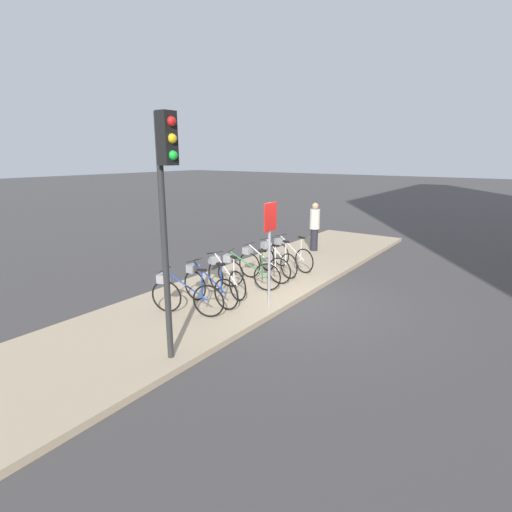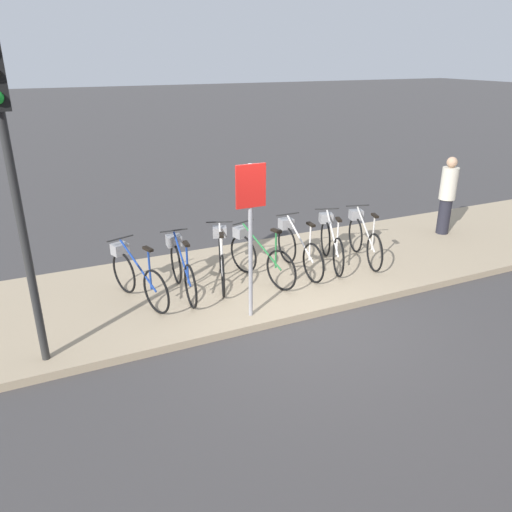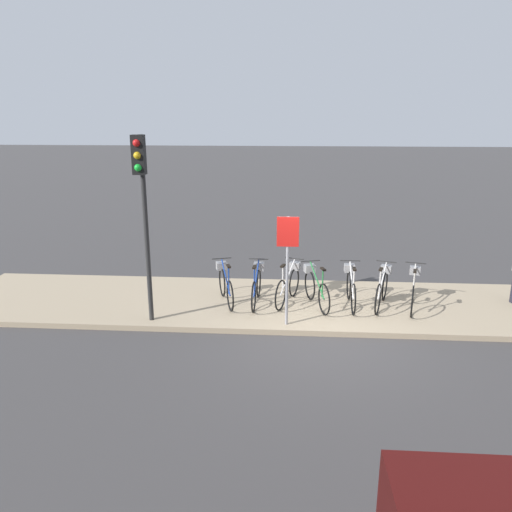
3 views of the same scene
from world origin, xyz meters
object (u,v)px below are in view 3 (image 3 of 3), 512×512
(parked_bicycle_1, at_px, (257,284))
(sign_post, at_px, (288,253))
(parked_bicycle_2, at_px, (289,283))
(parked_bicycle_6, at_px, (413,289))
(parked_bicycle_3, at_px, (315,287))
(parked_bicycle_5, at_px, (382,287))
(parked_bicycle_4, at_px, (351,286))
(traffic_light, at_px, (142,192))
(parked_bicycle_0, at_px, (225,284))

(parked_bicycle_1, height_order, sign_post, sign_post)
(parked_bicycle_2, xyz_separation_m, parked_bicycle_6, (2.80, -0.18, 0.00))
(parked_bicycle_3, relative_size, parked_bicycle_5, 1.01)
(parked_bicycle_6, bearing_deg, parked_bicycle_1, 179.13)
(parked_bicycle_3, height_order, parked_bicycle_4, same)
(traffic_light, bearing_deg, parked_bicycle_6, 11.85)
(parked_bicycle_3, bearing_deg, parked_bicycle_1, 177.45)
(parked_bicycle_1, xyz_separation_m, parked_bicycle_5, (2.86, 0.02, 0.00))
(parked_bicycle_5, bearing_deg, parked_bicycle_4, -179.45)
(parked_bicycle_6, bearing_deg, parked_bicycle_0, 179.21)
(parked_bicycle_0, xyz_separation_m, parked_bicycle_1, (0.73, -0.01, 0.00))
(parked_bicycle_1, relative_size, parked_bicycle_4, 1.00)
(parked_bicycle_4, bearing_deg, parked_bicycle_5, 0.55)
(parked_bicycle_6, distance_m, sign_post, 3.26)
(parked_bicycle_2, xyz_separation_m, traffic_light, (-2.92, -1.37, 2.31))
(parked_bicycle_2, xyz_separation_m, parked_bicycle_4, (1.41, -0.11, 0.00))
(parked_bicycle_0, xyz_separation_m, parked_bicycle_6, (4.27, -0.06, 0.00))
(parked_bicycle_2, bearing_deg, parked_bicycle_3, -16.83)
(parked_bicycle_4, bearing_deg, parked_bicycle_1, -179.75)
(parked_bicycle_0, xyz_separation_m, parked_bicycle_2, (1.48, 0.12, 0.00))
(parked_bicycle_4, xyz_separation_m, parked_bicycle_5, (0.71, 0.01, 0.00))
(parked_bicycle_2, distance_m, traffic_light, 3.97)
(sign_post, bearing_deg, parked_bicycle_4, 39.95)
(sign_post, bearing_deg, parked_bicycle_0, 139.83)
(parked_bicycle_4, relative_size, sign_post, 0.73)
(parked_bicycle_1, height_order, parked_bicycle_6, same)
(parked_bicycle_3, distance_m, traffic_light, 4.38)
(parked_bicycle_5, xyz_separation_m, parked_bicycle_6, (0.68, -0.07, 0.00))
(parked_bicycle_5, height_order, parked_bicycle_6, same)
(parked_bicycle_1, xyz_separation_m, parked_bicycle_3, (1.35, -0.06, 0.00))
(parked_bicycle_2, relative_size, traffic_light, 0.41)
(parked_bicycle_4, xyz_separation_m, sign_post, (-1.45, -1.21, 1.11))
(parked_bicycle_2, bearing_deg, parked_bicycle_0, -175.45)
(parked_bicycle_2, bearing_deg, parked_bicycle_6, -3.61)
(parked_bicycle_3, relative_size, sign_post, 0.70)
(parked_bicycle_0, relative_size, sign_post, 0.69)
(sign_post, bearing_deg, parked_bicycle_5, 29.47)
(parked_bicycle_1, xyz_separation_m, parked_bicycle_6, (3.54, -0.05, 0.00))
(parked_bicycle_4, bearing_deg, parked_bicycle_0, -179.92)
(parked_bicycle_2, bearing_deg, parked_bicycle_5, -2.88)
(parked_bicycle_4, distance_m, parked_bicycle_6, 1.39)
(parked_bicycle_6, relative_size, sign_post, 0.71)
(traffic_light, distance_m, sign_post, 3.12)
(parked_bicycle_0, height_order, sign_post, sign_post)
(parked_bicycle_1, xyz_separation_m, parked_bicycle_2, (0.74, 0.12, 0.00))
(parked_bicycle_5, bearing_deg, parked_bicycle_2, 177.12)
(parked_bicycle_0, height_order, parked_bicycle_2, same)
(parked_bicycle_4, xyz_separation_m, parked_bicycle_6, (1.39, -0.06, 0.00))
(parked_bicycle_0, distance_m, parked_bicycle_5, 3.60)
(parked_bicycle_0, bearing_deg, parked_bicycle_1, -0.42)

